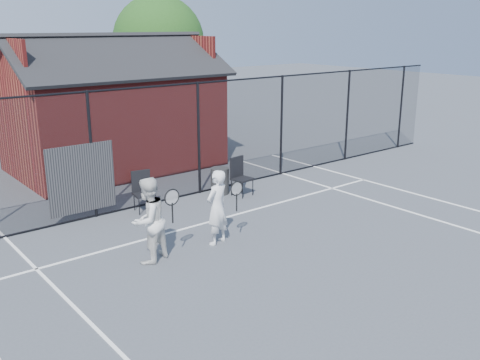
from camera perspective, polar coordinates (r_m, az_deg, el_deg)
ground at (r=10.44m, az=7.04°, el=-8.86°), size 80.00×80.00×0.00m
court_lines at (r=9.67m, az=12.76°, el=-11.27°), size 11.02×18.00×0.01m
fence at (r=13.58m, az=-8.96°, el=3.43°), size 22.04×3.00×3.00m
clubhouse at (r=17.40m, az=-13.36°, el=6.52°), size 6.50×4.36×4.19m
tree_right at (r=24.39m, az=-8.65°, el=14.39°), size 3.97×3.97×5.70m
player_front at (r=11.01m, az=-2.45°, el=-2.93°), size 0.75×0.59×1.59m
player_back at (r=10.31m, az=-9.74°, el=-4.26°), size 0.99×0.87×1.67m
chair_left at (r=13.20m, az=-10.22°, el=-1.31°), size 0.55×0.57×0.98m
chair_right at (r=14.22m, az=0.23°, el=0.30°), size 0.55×0.57×1.01m
waste_bin at (r=14.42m, az=-2.16°, el=-0.10°), size 0.51×0.51×0.71m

